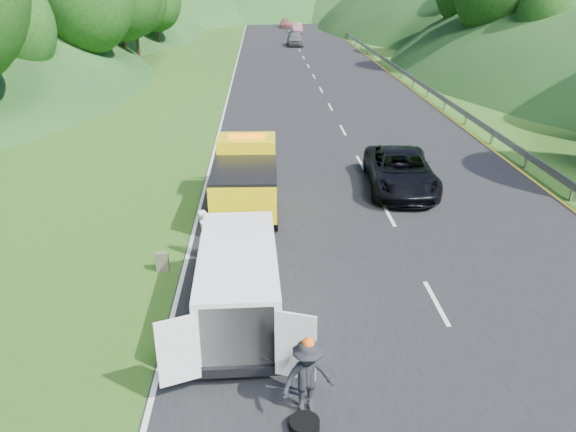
{
  "coord_description": "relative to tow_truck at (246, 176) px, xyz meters",
  "views": [
    {
      "loc": [
        -1.53,
        -14.53,
        8.01
      ],
      "look_at": [
        -0.79,
        1.03,
        1.3
      ],
      "focal_mm": 35.0,
      "sensor_mm": 36.0,
      "label": 1
    }
  ],
  "objects": [
    {
      "name": "dist_car_a",
      "position": [
        4.88,
        51.78,
        -1.24
      ],
      "size": [
        1.89,
        4.7,
        1.6
      ],
      "primitive_type": "imported",
      "color": "#525257",
      "rests_on": "ground"
    },
    {
      "name": "ground",
      "position": [
        2.14,
        -4.95,
        -1.24
      ],
      "size": [
        320.0,
        320.0,
        0.0
      ],
      "primitive_type": "plane",
      "color": "#38661E",
      "rests_on": "ground"
    },
    {
      "name": "spare_tire",
      "position": [
        1.31,
        -11.27,
        -1.24
      ],
      "size": [
        0.59,
        0.59,
        0.2
      ],
      "primitive_type": "cylinder",
      "color": "black",
      "rests_on": "ground"
    },
    {
      "name": "tree_line_right",
      "position": [
        25.14,
        55.05,
        -1.24
      ],
      "size": [
        14.0,
        140.0,
        14.0
      ],
      "primitive_type": null,
      "color": "#285C1B",
      "rests_on": "ground"
    },
    {
      "name": "tree_line_left",
      "position": [
        -16.86,
        55.05,
        -1.24
      ],
      "size": [
        14.0,
        140.0,
        14.0
      ],
      "primitive_type": null,
      "color": "#285C1B",
      "rests_on": "ground"
    },
    {
      "name": "guardrail",
      "position": [
        12.44,
        47.55,
        -1.24
      ],
      "size": [
        0.06,
        140.0,
        1.52
      ],
      "primitive_type": "cube",
      "color": "gray",
      "rests_on": "ground"
    },
    {
      "name": "road_surface",
      "position": [
        5.14,
        35.05,
        -1.23
      ],
      "size": [
        14.0,
        200.0,
        0.02
      ],
      "primitive_type": "cube",
      "color": "black",
      "rests_on": "ground"
    },
    {
      "name": "passing_suv",
      "position": [
        6.14,
        1.67,
        -1.24
      ],
      "size": [
        3.0,
        5.72,
        1.54
      ],
      "primitive_type": "imported",
      "rotation": [
        0.0,
        0.0,
        -0.08
      ],
      "color": "black",
      "rests_on": "ground"
    },
    {
      "name": "dist_car_c",
      "position": [
        4.89,
        77.8,
        -1.24
      ],
      "size": [
        1.78,
        4.38,
        1.27
      ],
      "primitive_type": "imported",
      "color": "#97504B",
      "rests_on": "ground"
    },
    {
      "name": "tow_truck",
      "position": [
        0.0,
        0.0,
        0.0
      ],
      "size": [
        2.36,
        5.95,
        2.54
      ],
      "rotation": [
        0.0,
        0.0,
        -0.02
      ],
      "color": "black",
      "rests_on": "ground"
    },
    {
      "name": "woman",
      "position": [
        -1.19,
        -3.99,
        -1.24
      ],
      "size": [
        0.44,
        0.58,
        1.56
      ],
      "primitive_type": "imported",
      "rotation": [
        0.0,
        0.0,
        1.61
      ],
      "color": "silver",
      "rests_on": "ground"
    },
    {
      "name": "worker",
      "position": [
        1.39,
        -10.84,
        -1.24
      ],
      "size": [
        1.24,
        0.96,
        1.69
      ],
      "primitive_type": "imported",
      "rotation": [
        0.0,
        0.0,
        0.35
      ],
      "color": "black",
      "rests_on": "ground"
    },
    {
      "name": "dist_car_b",
      "position": [
        6.17,
        68.52,
        -1.24
      ],
      "size": [
        1.49,
        4.28,
        1.41
      ],
      "primitive_type": "imported",
      "color": "#774F57",
      "rests_on": "ground"
    },
    {
      "name": "child",
      "position": [
        0.18,
        -4.41,
        -1.24
      ],
      "size": [
        0.69,
        0.68,
        1.13
      ],
      "primitive_type": "imported",
      "rotation": [
        0.0,
        0.0,
        -0.7
      ],
      "color": "tan",
      "rests_on": "ground"
    },
    {
      "name": "suitcase",
      "position": [
        -2.38,
        -4.8,
        -0.95
      ],
      "size": [
        0.37,
        0.21,
        0.59
      ],
      "primitive_type": "cube",
      "rotation": [
        0.0,
        0.0,
        0.01
      ],
      "color": "#51503D",
      "rests_on": "ground"
    },
    {
      "name": "hills_backdrop",
      "position": [
        8.64,
        129.75,
        -1.24
      ],
      "size": [
        201.0,
        288.6,
        44.0
      ],
      "primitive_type": null,
      "color": "#2D5B23",
      "rests_on": "ground"
    },
    {
      "name": "white_van",
      "position": [
        -0.03,
        -7.46,
        -0.09
      ],
      "size": [
        3.14,
        5.76,
        2.03
      ],
      "rotation": [
        0.0,
        0.0,
        0.02
      ],
      "color": "black",
      "rests_on": "ground"
    }
  ]
}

